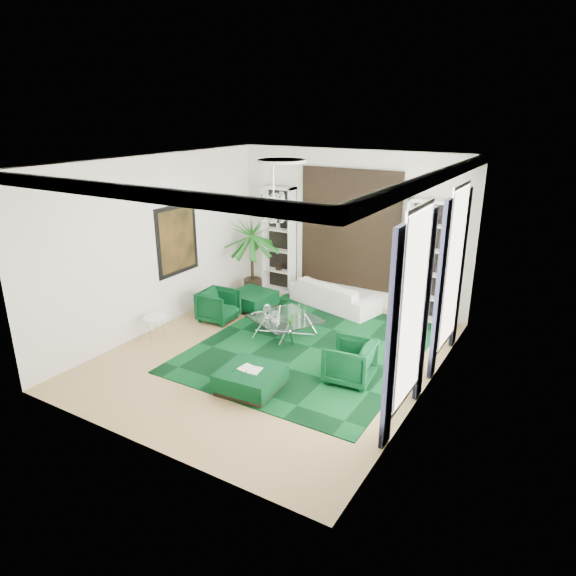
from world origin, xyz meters
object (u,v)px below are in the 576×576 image
Objects in this scene: coffee_table at (285,327)px; side_table at (156,328)px; sofa at (335,295)px; ottoman_front at (251,380)px; armchair_right at (350,361)px; armchair_left at (218,306)px; palm at (252,247)px; ottoman_side at (252,300)px.

side_table is at bearing -146.17° from coffee_table.
sofa is 2.28× the size of ottoman_front.
coffee_table is (-1.99, 1.04, -0.17)m from armchair_right.
armchair_left is at bearing 137.82° from ottoman_front.
sofa reaches higher than side_table.
palm reaches higher than sofa.
ottoman_side is at bearing -125.73° from armchair_right.
palm is at bearing 124.07° from ottoman_front.
coffee_table is at bearing -123.53° from armchair_right.
ottoman_front is at bearing -13.47° from side_table.
armchair_right is 1.64× the size of side_table.
ottoman_front is at bearing -73.73° from coffee_table.
coffee_table is 2.75m from side_table.
coffee_table is (1.78, 0.03, -0.15)m from armchair_left.
palm is at bearing 123.52° from ottoman_side.
armchair_right is 2.26m from coffee_table.
sofa is 4.37m from ottoman_front.
armchair_right is at bearing -35.09° from palm.
ottoman_front is at bearing 110.96° from sofa.
armchair_right is 5.08m from palm.
side_table is (-2.28, -1.53, 0.03)m from coffee_table.
sofa is at bearing 85.47° from coffee_table.
side_table is (-2.94, 0.70, 0.05)m from ottoman_front.
sofa reaches higher than ottoman_front.
ottoman_front is (2.18, -3.21, -0.01)m from ottoman_side.
sofa is at bearing -155.79° from armchair_right.
ottoman_front is at bearing -55.93° from palm.
ottoman_side is 1.89× the size of side_table.
coffee_table is (-0.17, -2.11, -0.12)m from sofa.
coffee_table is 1.25× the size of ottoman_front.
coffee_table is at bearing 100.05° from sofa.
palm reaches higher than ottoman_side.
armchair_left is 3.28m from ottoman_front.
sofa reaches higher than coffee_table.
armchair_right is at bearing -109.21° from armchair_left.
armchair_left is 3.90m from armchair_right.
armchair_right reaches higher than armchair_left.
armchair_left is at bearing -103.76° from ottoman_side.
armchair_right reaches higher than coffee_table.
ottoman_side is 3.88m from ottoman_front.
ottoman_front is at bearing -54.30° from armchair_right.
ottoman_side reaches higher than ottoman_front.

